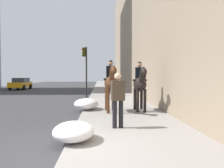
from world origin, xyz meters
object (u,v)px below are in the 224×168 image
at_px(car_near_lane, 21,83).
at_px(traffic_light_near_curb, 85,64).
at_px(pedestrian_greeting, 118,96).
at_px(mounted_horse_far, 140,83).
at_px(mounted_horse_near, 111,83).

xyz_separation_m(car_near_lane, traffic_light_near_curb, (-10.76, -8.63, 1.90)).
bearing_deg(pedestrian_greeting, mounted_horse_far, -29.60).
distance_m(mounted_horse_near, car_near_lane, 21.57).
bearing_deg(mounted_horse_far, traffic_light_near_curb, -159.07).
bearing_deg(traffic_light_near_curb, mounted_horse_near, -168.66).
bearing_deg(car_near_lane, mounted_horse_near, 29.32).
bearing_deg(mounted_horse_far, pedestrian_greeting, -20.18).
relative_size(mounted_horse_far, traffic_light_near_curb, 0.57).
height_order(mounted_horse_far, car_near_lane, mounted_horse_far).
distance_m(pedestrian_greeting, traffic_light_near_curb, 11.57).
distance_m(mounted_horse_far, pedestrian_greeting, 3.59).
relative_size(pedestrian_greeting, car_near_lane, 0.42).
distance_m(mounted_horse_near, mounted_horse_far, 1.35).
relative_size(mounted_horse_near, car_near_lane, 0.57).
height_order(pedestrian_greeting, traffic_light_near_curb, traffic_light_near_curb).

